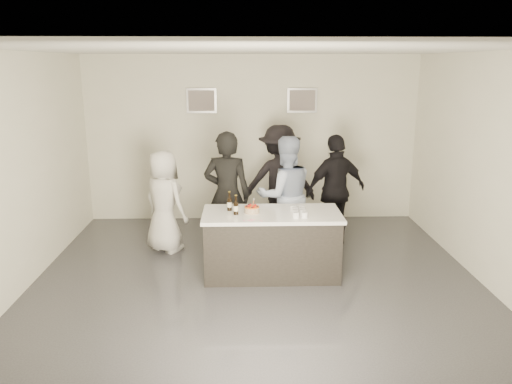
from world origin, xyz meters
TOP-DOWN VIEW (x-y plane):
  - floor at (0.00, 0.00)m, footprint 6.00×6.00m
  - ceiling at (0.00, 0.00)m, footprint 6.00×6.00m
  - wall_back at (0.00, 3.00)m, footprint 6.00×0.04m
  - wall_front at (0.00, -3.00)m, footprint 6.00×0.04m
  - wall_left at (-3.00, 0.00)m, footprint 0.04×6.00m
  - wall_right at (3.00, 0.00)m, footprint 0.04×6.00m
  - picture_left at (-0.90, 2.97)m, footprint 0.54×0.04m
  - picture_right at (0.90, 2.97)m, footprint 0.54×0.04m
  - bar_counter at (0.21, 0.36)m, footprint 1.86×0.86m
  - cake at (-0.06, 0.36)m, footprint 0.20×0.20m
  - beer_bottle_a at (-0.36, 0.47)m, footprint 0.07×0.07m
  - beer_bottle_b at (-0.27, 0.28)m, footprint 0.07×0.07m
  - tumbler_cluster at (0.56, 0.27)m, footprint 0.19×0.40m
  - candles at (-0.06, 0.01)m, footprint 0.24×0.08m
  - person_main_black at (-0.41, 1.08)m, footprint 0.76×0.56m
  - person_main_blue at (0.46, 1.21)m, footprint 0.99×0.84m
  - person_guest_left at (-1.38, 1.35)m, footprint 0.92×0.87m
  - person_guest_right at (1.30, 1.58)m, footprint 1.13×0.77m
  - person_guest_back at (0.44, 2.09)m, footprint 1.21×0.70m

SIDE VIEW (x-z plane):
  - floor at x=0.00m, z-range 0.00..0.00m
  - bar_counter at x=0.21m, z-range 0.00..0.90m
  - person_guest_left at x=-1.38m, z-range 0.00..1.58m
  - person_guest_right at x=1.30m, z-range 0.00..1.78m
  - candles at x=-0.06m, z-range 0.90..0.91m
  - person_main_blue at x=0.46m, z-range 0.00..1.81m
  - person_guest_back at x=0.44m, z-range 0.00..1.87m
  - cake at x=-0.06m, z-range 0.90..0.97m
  - tumbler_cluster at x=0.56m, z-range 0.90..0.98m
  - person_main_black at x=-0.41m, z-range 0.00..1.91m
  - beer_bottle_a at x=-0.36m, z-range 0.90..1.16m
  - beer_bottle_b at x=-0.27m, z-range 0.90..1.16m
  - wall_back at x=0.00m, z-range 0.00..3.00m
  - wall_front at x=0.00m, z-range 0.00..3.00m
  - wall_left at x=-3.00m, z-range 0.00..3.00m
  - wall_right at x=3.00m, z-range 0.00..3.00m
  - picture_left at x=-0.90m, z-range 1.98..2.42m
  - picture_right at x=0.90m, z-range 1.98..2.42m
  - ceiling at x=0.00m, z-range 3.00..3.00m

